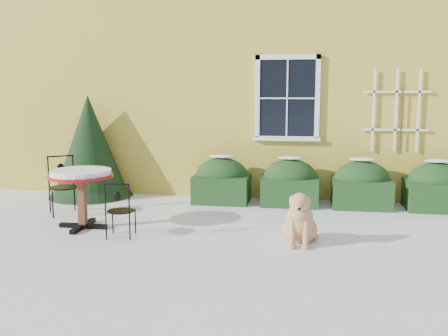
% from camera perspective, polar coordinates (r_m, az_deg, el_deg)
% --- Properties ---
extents(ground, '(80.00, 80.00, 0.00)m').
position_cam_1_polar(ground, '(7.15, -1.32, -8.36)').
color(ground, white).
rests_on(ground, ground).
extents(house, '(12.40, 8.40, 6.40)m').
position_cam_1_polar(house, '(13.82, 4.16, 13.32)').
color(house, yellow).
rests_on(house, ground).
extents(hedge_row, '(4.95, 0.80, 0.91)m').
position_cam_1_polar(hedge_row, '(9.43, 11.51, -1.83)').
color(hedge_row, black).
rests_on(hedge_row, ground).
extents(evergreen_shrub, '(1.68, 1.68, 2.03)m').
position_cam_1_polar(evergreen_shrub, '(10.39, -15.08, 1.33)').
color(evergreen_shrub, black).
rests_on(evergreen_shrub, ground).
extents(bistro_table, '(0.99, 0.99, 0.92)m').
position_cam_1_polar(bistro_table, '(7.95, -16.01, -1.29)').
color(bistro_table, black).
rests_on(bistro_table, ground).
extents(patio_chair_near, '(0.40, 0.40, 0.82)m').
position_cam_1_polar(patio_chair_near, '(7.38, -11.81, -4.69)').
color(patio_chair_near, black).
rests_on(patio_chair_near, ground).
extents(patio_chair_far, '(0.62, 0.61, 1.00)m').
position_cam_1_polar(patio_chair_far, '(9.06, -17.94, -1.88)').
color(patio_chair_far, black).
rests_on(patio_chair_far, ground).
extents(dog, '(0.52, 0.87, 0.78)m').
position_cam_1_polar(dog, '(7.02, 8.66, -6.13)').
color(dog, tan).
rests_on(dog, ground).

